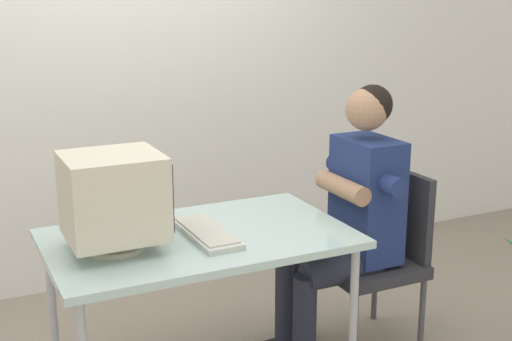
{
  "coord_description": "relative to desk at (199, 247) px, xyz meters",
  "views": [
    {
      "loc": [
        -0.97,
        -2.57,
        1.73
      ],
      "look_at": [
        0.27,
        0.0,
        0.98
      ],
      "focal_mm": 48.45,
      "sensor_mm": 36.0,
      "label": 1
    }
  ],
  "objects": [
    {
      "name": "person_seated",
      "position": [
        0.77,
        0.04,
        0.03
      ],
      "size": [
        0.67,
        0.54,
        1.31
      ],
      "color": "navy",
      "rests_on": "ground_plane"
    },
    {
      "name": "crt_monitor",
      "position": [
        -0.35,
        -0.01,
        0.27
      ],
      "size": [
        0.38,
        0.34,
        0.39
      ],
      "color": "beige",
      "rests_on": "desk"
    },
    {
      "name": "desk",
      "position": [
        0.0,
        0.0,
        0.0
      ],
      "size": [
        1.26,
        0.77,
        0.73
      ],
      "color": "#B7B7BC",
      "rests_on": "ground_plane"
    },
    {
      "name": "wall_back",
      "position": [
        0.3,
        1.4,
        0.83
      ],
      "size": [
        8.0,
        0.1,
        3.0
      ],
      "primitive_type": "cube",
      "color": "silver",
      "rests_on": "ground_plane"
    },
    {
      "name": "keyboard",
      "position": [
        0.02,
        -0.03,
        0.07
      ],
      "size": [
        0.16,
        0.45,
        0.03
      ],
      "color": "silver",
      "rests_on": "desk"
    },
    {
      "name": "office_chair",
      "position": [
        0.96,
        0.04,
        -0.19
      ],
      "size": [
        0.45,
        0.45,
        0.87
      ],
      "color": "#4C4C51",
      "rests_on": "ground_plane"
    }
  ]
}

